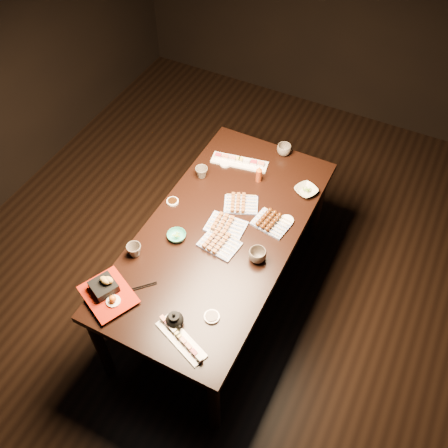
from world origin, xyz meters
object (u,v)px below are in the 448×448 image
(teacup_near_left, at_px, (134,250))
(yakitori_plate_left, at_px, (241,203))
(yakitori_plate_right, at_px, (219,242))
(edamame_bowl_cream, at_px, (306,191))
(dining_table, at_px, (221,266))
(edamame_bowl_green, at_px, (177,236))
(condiment_bottle, at_px, (259,174))
(teacup_far_left, at_px, (202,172))
(teacup_mid_right, at_px, (257,255))
(sushi_platter_near, at_px, (181,339))
(sushi_platter_far, at_px, (239,160))
(tempura_tray, at_px, (107,291))
(teacup_far_right, at_px, (284,150))
(teapot, at_px, (174,319))
(yakitori_plate_center, at_px, (226,224))

(teacup_near_left, bearing_deg, yakitori_plate_left, 58.37)
(yakitori_plate_right, relative_size, edamame_bowl_cream, 1.66)
(dining_table, relative_size, edamame_bowl_green, 15.45)
(condiment_bottle, bearing_deg, yakitori_plate_left, -91.56)
(teacup_far_left, bearing_deg, teacup_mid_right, -36.48)
(dining_table, xyz_separation_m, yakitori_plate_left, (0.02, 0.25, 0.40))
(sushi_platter_near, bearing_deg, teacup_mid_right, 99.14)
(sushi_platter_far, bearing_deg, tempura_tray, 71.44)
(teacup_far_left, bearing_deg, teacup_near_left, -93.08)
(teacup_far_right, bearing_deg, sushi_platter_near, -87.26)
(sushi_platter_far, distance_m, teacup_mid_right, 0.83)
(sushi_platter_near, distance_m, teacup_mid_right, 0.67)
(edamame_bowl_cream, xyz_separation_m, teapot, (-0.28, -1.23, 0.03))
(yakitori_plate_right, bearing_deg, teacup_far_right, 95.11)
(teacup_mid_right, bearing_deg, edamame_bowl_green, -171.61)
(teacup_far_left, bearing_deg, yakitori_plate_right, -51.09)
(yakitori_plate_center, xyz_separation_m, yakitori_plate_right, (0.03, -0.14, -0.00))
(sushi_platter_near, xyz_separation_m, yakitori_plate_left, (-0.13, 1.00, 0.01))
(dining_table, relative_size, teacup_mid_right, 17.01)
(edamame_bowl_cream, distance_m, condiment_bottle, 0.33)
(yakitori_plate_center, relative_size, edamame_bowl_green, 2.04)
(dining_table, height_order, tempura_tray, tempura_tray)
(yakitori_plate_left, height_order, teapot, teapot)
(yakitori_plate_left, height_order, tempura_tray, tempura_tray)
(sushi_platter_far, distance_m, yakitori_plate_center, 0.59)
(yakitori_plate_center, bearing_deg, teacup_far_left, 134.19)
(sushi_platter_far, bearing_deg, yakitori_plate_center, 96.96)
(dining_table, xyz_separation_m, yakitori_plate_right, (0.04, -0.10, 0.40))
(sushi_platter_near, height_order, tempura_tray, tempura_tray)
(tempura_tray, bearing_deg, edamame_bowl_green, 102.01)
(teacup_far_right, bearing_deg, teacup_near_left, -110.29)
(teacup_far_right, relative_size, condiment_bottle, 0.79)
(yakitori_plate_right, bearing_deg, dining_table, 121.67)
(teacup_near_left, height_order, condiment_bottle, condiment_bottle)
(teapot, bearing_deg, edamame_bowl_green, 149.30)
(dining_table, bearing_deg, yakitori_plate_right, -58.33)
(yakitori_plate_right, height_order, teacup_near_left, teacup_near_left)
(edamame_bowl_green, bearing_deg, teapot, -60.46)
(sushi_platter_near, xyz_separation_m, teapot, (-0.08, 0.07, 0.03))
(teacup_near_left, height_order, teacup_far_left, teacup_near_left)
(sushi_platter_near, height_order, teacup_mid_right, teacup_mid_right)
(dining_table, bearing_deg, teapot, -76.69)
(yakitori_plate_right, height_order, teapot, teapot)
(teapot, bearing_deg, teacup_far_left, 141.00)
(tempura_tray, distance_m, teacup_far_left, 1.07)
(edamame_bowl_green, relative_size, teapot, 0.99)
(dining_table, relative_size, teacup_far_right, 17.99)
(dining_table, height_order, sushi_platter_far, sushi_platter_far)
(yakitori_plate_right, xyz_separation_m, teacup_near_left, (-0.42, -0.29, 0.01))
(dining_table, relative_size, yakitori_plate_center, 7.57)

